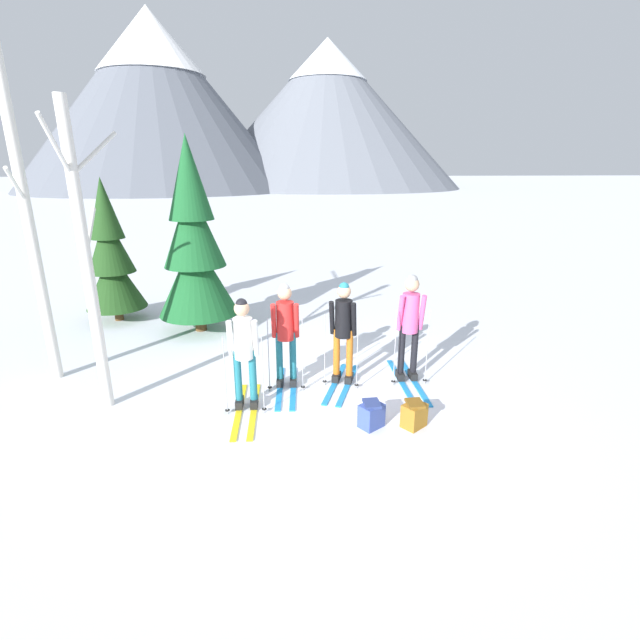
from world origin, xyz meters
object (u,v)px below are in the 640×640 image
Objects in this scene: skier_in_black at (344,327)px; birch_tree_tall at (86,259)px; skier_in_red at (286,329)px; pine_tree_near at (194,246)px; skier_in_white at (244,348)px; backpack_on_snow_front at (371,415)px; birch_tree_slender at (28,224)px; pine_tree_mid at (111,258)px; skier_in_pink at (410,323)px; backpack_on_snow_beside at (414,414)px.

birch_tree_tall reaches higher than skier_in_black.
pine_tree_near is at bearing 120.04° from skier_in_red.
birch_tree_tall is at bearing -106.85° from pine_tree_near.
birch_tree_tall is (-2.74, -0.31, 1.26)m from skier_in_red.
pine_tree_near reaches higher than skier_in_white.
pine_tree_near is 10.29× the size of backpack_on_snow_front.
birch_tree_slender is (-4.88, 0.81, 1.65)m from skier_in_black.
birch_tree_tall is at bearing -43.99° from birch_tree_slender.
backpack_on_snow_front is at bearing -48.31° from pine_tree_mid.
skier_in_pink reaches higher than skier_in_white.
skier_in_white is at bearing -167.07° from skier_in_pink.
backpack_on_snow_front is (3.84, -1.14, -2.07)m from birch_tree_tall.
backpack_on_snow_beside is at bearing -15.24° from birch_tree_tall.
skier_in_black is 6.19m from pine_tree_mid.
pine_tree_mid is at bearing 131.69° from backpack_on_snow_front.
backpack_on_snow_beside is at bearing -6.74° from backpack_on_snow_front.
skier_in_black reaches higher than skier_in_white.
skier_in_pink is at bearing -1.28° from skier_in_red.
pine_tree_mid is at bearing 123.74° from skier_in_white.
birch_tree_tall reaches higher than backpack_on_snow_front.
skier_in_red is at bearing 178.72° from skier_in_pink.
birch_tree_tall is at bearing 163.50° from backpack_on_snow_front.
birch_tree_tall reaches higher than skier_in_red.
skier_in_white is 4.29× the size of backpack_on_snow_front.
birch_tree_slender is at bearing -135.28° from pine_tree_near.
birch_tree_tall is 1.69m from birch_tree_slender.
skier_in_pink is at bearing -38.89° from pine_tree_near.
skier_in_pink reaches higher than skier_in_black.
pine_tree_near is at bearing 73.15° from birch_tree_tall.
pine_tree_near reaches higher than pine_tree_mid.
pine_tree_near reaches higher than backpack_on_snow_beside.
skier_in_white is 4.29× the size of backpack_on_snow_beside.
skier_in_black is 0.53× the size of pine_tree_mid.
skier_in_white is at bearing -156.79° from skier_in_black.
skier_in_black reaches higher than backpack_on_snow_front.
skier_in_pink reaches higher than skier_in_red.
skier_in_red reaches higher than backpack_on_snow_front.
skier_in_black is 1.68m from backpack_on_snow_front.
skier_in_black is 0.40× the size of birch_tree_tall.
birch_tree_slender is at bearing 170.53° from skier_in_black.
birch_tree_slender is at bearing 136.01° from birch_tree_tall.
skier_in_black is 0.94× the size of skier_in_pink.
skier_in_black reaches higher than backpack_on_snow_beside.
skier_in_pink reaches higher than backpack_on_snow_front.
skier_in_pink is at bearing 12.93° from skier_in_white.
skier_in_red is 1.01× the size of skier_in_black.
skier_in_pink is 4.95m from birch_tree_tall.
birch_tree_slender is 6.56m from backpack_on_snow_beside.
skier_in_red is 3.04m from birch_tree_tall.
pine_tree_near reaches higher than backpack_on_snow_front.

